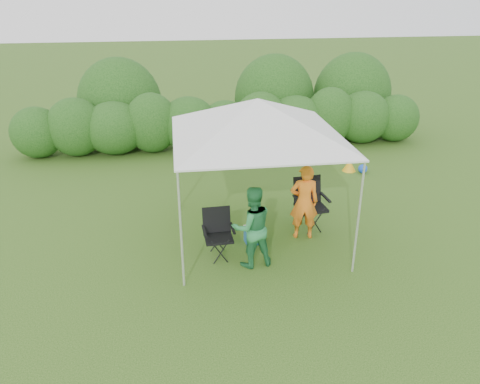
{
  "coord_description": "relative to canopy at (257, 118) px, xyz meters",
  "views": [
    {
      "loc": [
        -1.48,
        -7.69,
        4.76
      ],
      "look_at": [
        -0.34,
        0.4,
        1.05
      ],
      "focal_mm": 35.0,
      "sensor_mm": 36.0,
      "label": 1
    }
  ],
  "objects": [
    {
      "name": "woman",
      "position": [
        -0.25,
        -1.01,
        -1.69
      ],
      "size": [
        0.83,
        0.69,
        1.54
      ],
      "primitive_type": "imported",
      "rotation": [
        0.0,
        0.0,
        3.3
      ],
      "color": "#2A8146",
      "rests_on": "ground"
    },
    {
      "name": "canopy",
      "position": [
        0.0,
        0.0,
        0.0
      ],
      "size": [
        3.1,
        3.1,
        2.83
      ],
      "color": "silver",
      "rests_on": "ground"
    },
    {
      "name": "man",
      "position": [
        0.93,
        -0.16,
        -1.69
      ],
      "size": [
        0.61,
        0.44,
        1.55
      ],
      "primitive_type": "imported",
      "rotation": [
        0.0,
        0.0,
        3.01
      ],
      "color": "orange",
      "rests_on": "ground"
    },
    {
      "name": "chair_left",
      "position": [
        -0.82,
        -0.59,
        -1.94
      ],
      "size": [
        0.6,
        0.54,
        0.93
      ],
      "rotation": [
        0.0,
        0.0,
        0.05
      ],
      "color": "black",
      "rests_on": "ground"
    },
    {
      "name": "ground",
      "position": [
        0.0,
        -0.5,
        -2.46
      ],
      "size": [
        70.0,
        70.0,
        0.0
      ],
      "primitive_type": "plane",
      "color": "#3E631F"
    },
    {
      "name": "hedge",
      "position": [
        0.0,
        5.5,
        -1.64
      ],
      "size": [
        12.45,
        1.53,
        1.8
      ],
      "color": "#28571B",
      "rests_on": "ground"
    },
    {
      "name": "lawn_toy",
      "position": [
        3.22,
        3.12,
        -2.32
      ],
      "size": [
        0.61,
        0.51,
        0.31
      ],
      "color": "gold",
      "rests_on": "ground"
    },
    {
      "name": "bottle",
      "position": [
        -0.0,
        -0.28,
        -2.01
      ],
      "size": [
        0.06,
        0.06,
        0.23
      ],
      "primitive_type": "cylinder",
      "color": "#592D0C",
      "rests_on": "cooler"
    },
    {
      "name": "cooler",
      "position": [
        -0.06,
        -0.24,
        -2.29
      ],
      "size": [
        0.43,
        0.33,
        0.34
      ],
      "rotation": [
        0.0,
        0.0,
        0.11
      ],
      "color": "#235DA0",
      "rests_on": "ground"
    },
    {
      "name": "chair_right",
      "position": [
        1.18,
        0.29,
        -1.86
      ],
      "size": [
        0.71,
        0.66,
        1.06
      ],
      "rotation": [
        0.0,
        0.0,
        0.11
      ],
      "color": "black",
      "rests_on": "ground"
    }
  ]
}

